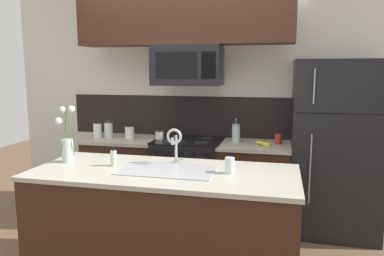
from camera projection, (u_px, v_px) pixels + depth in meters
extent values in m
plane|color=brown|center=(165.00, 255.00, 3.47)|extent=(10.00, 10.00, 0.00)
cube|color=silver|center=(220.00, 104.00, 4.44)|extent=(5.20, 0.10, 2.60)
cube|color=black|center=(195.00, 116.00, 4.47)|extent=(3.12, 0.01, 0.48)
cube|color=#381E14|center=(124.00, 177.00, 4.45)|extent=(0.81, 0.62, 0.88)
cube|color=#B2AD9E|center=(123.00, 140.00, 4.38)|extent=(0.84, 0.65, 0.03)
cube|color=#381E14|center=(255.00, 186.00, 4.10)|extent=(0.74, 0.62, 0.88)
cube|color=#B2AD9E|center=(256.00, 146.00, 4.03)|extent=(0.77, 0.65, 0.03)
cube|color=black|center=(188.00, 180.00, 4.27)|extent=(0.76, 0.62, 0.91)
cube|color=black|center=(188.00, 140.00, 4.20)|extent=(0.76, 0.62, 0.01)
cylinder|color=black|center=(169.00, 141.00, 4.11)|extent=(0.15, 0.15, 0.01)
cylinder|color=black|center=(202.00, 143.00, 4.02)|extent=(0.15, 0.15, 0.01)
cylinder|color=black|center=(176.00, 137.00, 4.37)|extent=(0.15, 0.15, 0.01)
cylinder|color=black|center=(207.00, 138.00, 4.29)|extent=(0.15, 0.15, 0.01)
cylinder|color=black|center=(156.00, 151.00, 3.96)|extent=(0.03, 0.02, 0.03)
cylinder|color=black|center=(168.00, 152.00, 3.93)|extent=(0.03, 0.02, 0.03)
cylinder|color=black|center=(181.00, 152.00, 3.90)|extent=(0.03, 0.02, 0.03)
cylinder|color=black|center=(194.00, 153.00, 3.87)|extent=(0.03, 0.02, 0.03)
cylinder|color=black|center=(207.00, 154.00, 3.83)|extent=(0.03, 0.02, 0.03)
cube|color=black|center=(188.00, 65.00, 4.05)|extent=(0.74, 0.40, 0.43)
cube|color=black|center=(176.00, 65.00, 3.87)|extent=(0.45, 0.00, 0.27)
cube|color=black|center=(209.00, 65.00, 3.80)|extent=(0.15, 0.00, 0.27)
cube|color=#381E14|center=(184.00, 16.00, 3.95)|extent=(2.31, 0.34, 0.60)
cube|color=black|center=(335.00, 148.00, 3.87)|extent=(0.87, 0.72, 1.80)
cube|color=black|center=(342.00, 114.00, 3.46)|extent=(0.84, 0.00, 0.01)
cylinder|color=#99999E|center=(314.00, 86.00, 3.46)|extent=(0.01, 0.01, 0.32)
cylinder|color=#99999E|center=(310.00, 169.00, 3.58)|extent=(0.01, 0.01, 0.68)
cylinder|color=silver|center=(98.00, 130.00, 4.40)|extent=(0.10, 0.10, 0.17)
cylinder|color=black|center=(97.00, 122.00, 4.38)|extent=(0.09, 0.09, 0.02)
cylinder|color=silver|center=(109.00, 130.00, 4.39)|extent=(0.10, 0.10, 0.18)
cylinder|color=#4C331E|center=(108.00, 122.00, 4.38)|extent=(0.10, 0.10, 0.02)
cylinder|color=silver|center=(130.00, 132.00, 4.35)|extent=(0.11, 0.11, 0.14)
cylinder|color=black|center=(129.00, 126.00, 4.34)|extent=(0.10, 0.10, 0.02)
cylinder|color=silver|center=(160.00, 136.00, 4.25)|extent=(0.10, 0.10, 0.10)
cylinder|color=#4C331E|center=(160.00, 131.00, 4.25)|extent=(0.10, 0.10, 0.01)
ellipsoid|color=yellow|center=(263.00, 144.00, 3.94)|extent=(0.17, 0.11, 0.07)
ellipsoid|color=yellow|center=(264.00, 143.00, 3.96)|extent=(0.18, 0.06, 0.06)
ellipsoid|color=yellow|center=(264.00, 144.00, 3.94)|extent=(0.18, 0.06, 0.06)
ellipsoid|color=yellow|center=(265.00, 143.00, 3.95)|extent=(0.17, 0.11, 0.06)
cylinder|color=brown|center=(264.00, 141.00, 3.94)|extent=(0.02, 0.02, 0.03)
cylinder|color=silver|center=(236.00, 134.00, 4.12)|extent=(0.09, 0.09, 0.18)
cylinder|color=#A3A3AA|center=(236.00, 125.00, 4.11)|extent=(0.08, 0.08, 0.02)
cylinder|color=#A3A3AA|center=(236.00, 122.00, 4.10)|extent=(0.01, 0.01, 0.05)
sphere|color=#A3A3AA|center=(236.00, 119.00, 4.10)|extent=(0.02, 0.02, 0.02)
cylinder|color=#B22D23|center=(278.00, 139.00, 4.01)|extent=(0.08, 0.08, 0.11)
cube|color=#381E14|center=(164.00, 227.00, 3.05)|extent=(2.08, 0.86, 0.88)
cube|color=#B2AD9E|center=(164.00, 172.00, 2.98)|extent=(2.11, 0.89, 0.03)
cube|color=#ADAFB5|center=(167.00, 170.00, 2.97)|extent=(0.76, 0.44, 0.01)
cube|color=#ADAFB5|center=(147.00, 178.00, 3.02)|extent=(0.30, 0.33, 0.15)
cube|color=#ADAFB5|center=(189.00, 181.00, 2.94)|extent=(0.30, 0.33, 0.15)
cylinder|color=#B7BABF|center=(176.00, 162.00, 3.21)|extent=(0.04, 0.04, 0.02)
cylinder|color=#B7BABF|center=(176.00, 148.00, 3.20)|extent=(0.02, 0.02, 0.22)
torus|color=#B7BABF|center=(174.00, 136.00, 3.13)|extent=(0.13, 0.02, 0.13)
cylinder|color=#B7BABF|center=(172.00, 141.00, 3.08)|extent=(0.02, 0.02, 0.06)
cube|color=#B7BABF|center=(180.00, 159.00, 3.20)|extent=(0.07, 0.01, 0.01)
cylinder|color=beige|center=(114.00, 158.00, 3.10)|extent=(0.05, 0.05, 0.13)
cylinder|color=black|center=(113.00, 149.00, 3.09)|extent=(0.02, 0.02, 0.02)
cube|color=black|center=(115.00, 147.00, 3.08)|extent=(0.03, 0.01, 0.01)
cylinder|color=silver|center=(230.00, 165.00, 2.88)|extent=(0.07, 0.07, 0.13)
cylinder|color=silver|center=(68.00, 151.00, 3.23)|extent=(0.10, 0.10, 0.20)
cylinder|color=silver|center=(68.00, 158.00, 3.24)|extent=(0.09, 0.09, 0.06)
cylinder|color=#386B2D|center=(65.00, 132.00, 3.22)|extent=(0.05, 0.04, 0.39)
sphere|color=white|center=(62.00, 110.00, 3.21)|extent=(0.05, 0.05, 0.05)
cylinder|color=#386B2D|center=(70.00, 132.00, 3.19)|extent=(0.07, 0.03, 0.40)
sphere|color=white|center=(72.00, 109.00, 3.14)|extent=(0.06, 0.06, 0.06)
cylinder|color=#386B2D|center=(63.00, 138.00, 3.18)|extent=(0.03, 0.07, 0.30)
sphere|color=white|center=(58.00, 121.00, 3.13)|extent=(0.06, 0.06, 0.06)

